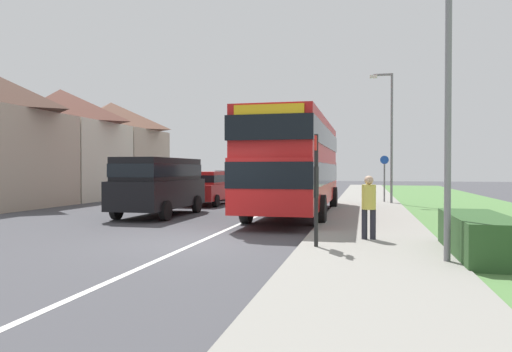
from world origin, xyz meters
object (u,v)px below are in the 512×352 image
(parked_car_grey, at_px, (233,183))
(bus_stop_sign, at_px, (316,182))
(parked_van_black, at_px, (159,182))
(parked_car_white, at_px, (256,182))
(street_lamp_near, at_px, (442,53))
(double_decker_bus, at_px, (296,161))
(parked_car_red, at_px, (207,187))
(street_lamp_mid, at_px, (389,129))
(cycle_route_sign, at_px, (384,177))
(pedestrian_at_stop, at_px, (369,204))

(parked_car_grey, xyz_separation_m, bus_stop_sign, (6.74, -16.96, 0.59))
(parked_van_black, distance_m, parked_car_white, 15.66)
(parked_car_grey, distance_m, street_lamp_near, 20.45)
(double_decker_bus, height_order, parked_car_red, double_decker_bus)
(parked_van_black, relative_size, street_lamp_mid, 0.76)
(cycle_route_sign, bearing_deg, parked_car_red, -162.57)
(parked_van_black, height_order, cycle_route_sign, cycle_route_sign)
(double_decker_bus, height_order, parked_car_white, double_decker_bus)
(cycle_route_sign, bearing_deg, street_lamp_mid, -77.86)
(parked_car_white, distance_m, cycle_route_sign, 11.23)
(double_decker_bus, distance_m, pedestrian_at_stop, 7.11)
(parked_van_black, bearing_deg, street_lamp_near, -39.24)
(cycle_route_sign, bearing_deg, parked_car_grey, 166.27)
(street_lamp_mid, bearing_deg, cycle_route_sign, 102.14)
(parked_car_red, relative_size, bus_stop_sign, 1.56)
(parked_car_grey, relative_size, pedestrian_at_stop, 2.60)
(pedestrian_at_stop, distance_m, cycle_route_sign, 13.50)
(cycle_route_sign, bearing_deg, pedestrian_at_stop, -93.89)
(parked_car_grey, bearing_deg, cycle_route_sign, -13.73)
(parked_car_grey, height_order, street_lamp_mid, street_lamp_mid)
(parked_car_white, xyz_separation_m, street_lamp_mid, (8.75, -8.15, 2.96))
(pedestrian_at_stop, bearing_deg, street_lamp_mid, 84.96)
(parked_car_red, xyz_separation_m, street_lamp_near, (9.17, -13.11, 3.07))
(bus_stop_sign, bearing_deg, parked_car_red, 119.24)
(parked_car_white, bearing_deg, parked_car_red, -91.38)
(parked_car_grey, bearing_deg, bus_stop_sign, -68.32)
(parked_car_red, height_order, parked_car_grey, parked_car_grey)
(parked_car_red, height_order, parked_car_white, parked_car_red)
(street_lamp_mid, bearing_deg, parked_car_grey, 161.28)
(bus_stop_sign, xyz_separation_m, cycle_route_sign, (2.06, 14.81, -0.11))
(parked_car_white, height_order, street_lamp_near, street_lamp_near)
(parked_car_grey, bearing_deg, double_decker_bus, -60.55)
(double_decker_bus, height_order, bus_stop_sign, double_decker_bus)
(pedestrian_at_stop, height_order, street_lamp_near, street_lamp_near)
(street_lamp_near, bearing_deg, street_lamp_mid, 90.68)
(double_decker_bus, distance_m, bus_stop_sign, 7.99)
(parked_van_black, bearing_deg, street_lamp_mid, 39.92)
(pedestrian_at_stop, xyz_separation_m, street_lamp_near, (1.29, -2.41, 3.02))
(street_lamp_near, bearing_deg, pedestrian_at_stop, 118.12)
(cycle_route_sign, xyz_separation_m, street_lamp_near, (0.37, -15.87, 2.57))
(parked_car_grey, bearing_deg, parked_van_black, -89.87)
(pedestrian_at_stop, height_order, cycle_route_sign, cycle_route_sign)
(parked_car_red, bearing_deg, pedestrian_at_stop, -53.62)
(pedestrian_at_stop, bearing_deg, parked_car_grey, 116.79)
(parked_car_white, bearing_deg, bus_stop_sign, -73.58)
(parked_car_red, bearing_deg, parked_van_black, -89.74)
(parked_van_black, xyz_separation_m, parked_car_grey, (-0.02, 10.55, -0.39))
(cycle_route_sign, height_order, street_lamp_near, street_lamp_near)
(parked_van_black, height_order, parked_car_white, parked_van_black)
(pedestrian_at_stop, xyz_separation_m, cycle_route_sign, (0.92, 13.46, 0.45))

